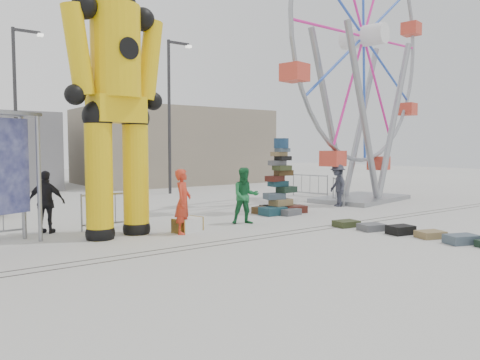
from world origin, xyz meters
TOP-DOWN VIEW (x-y plane):
  - ground at (0.00, 0.00)m, footprint 90.00×90.00m
  - track_line_near at (0.00, 0.60)m, footprint 40.00×0.04m
  - track_line_far at (0.00, 1.00)m, footprint 40.00×0.04m
  - building_right at (7.00, 20.00)m, footprint 12.00×8.00m
  - lamp_post_right at (3.09, 13.00)m, footprint 1.41×0.25m
  - lamp_post_left at (-3.91, 15.00)m, footprint 1.41×0.25m
  - suitcase_tower at (2.76, 3.97)m, footprint 1.93×1.73m
  - crash_test_dummy at (-3.78, 3.20)m, footprint 3.02×1.32m
  - ferris_wheel at (8.50, 4.88)m, footprint 11.11×3.64m
  - steamer_trunk at (-1.89, 2.72)m, footprint 0.96×0.73m
  - row_case_0 at (2.45, 0.53)m, footprint 0.79×0.66m
  - row_case_1 at (2.54, -0.35)m, footprint 0.80×0.70m
  - row_case_2 at (2.70, -1.22)m, footprint 0.79×0.63m
  - row_case_3 at (2.89, -2.01)m, footprint 0.83×0.72m
  - row_case_4 at (2.81, -2.92)m, footprint 0.93×0.75m
  - barricade_dummy_c at (-3.38, 4.46)m, footprint 2.00×0.18m
  - barricade_wheel_front at (6.66, 4.60)m, footprint 1.24×1.69m
  - barricade_wheel_back at (7.93, 7.58)m, footprint 0.50×1.98m
  - pedestrian_red at (-2.17, 2.49)m, footprint 0.79×0.78m
  - pedestrian_green at (0.27, 2.81)m, footprint 1.08×0.98m
  - pedestrian_black at (-5.25, 4.85)m, footprint 1.09×0.98m
  - pedestrian_grey at (6.02, 4.07)m, footprint 1.07×1.31m

SIDE VIEW (x-z plane):
  - ground at x=0.00m, z-range 0.00..0.00m
  - track_line_near at x=0.00m, z-range 0.00..0.01m
  - track_line_far at x=0.00m, z-range 0.00..0.01m
  - row_case_3 at x=2.89m, z-range 0.00..0.19m
  - row_case_0 at x=2.45m, z-range 0.00..0.19m
  - row_case_1 at x=2.54m, z-range 0.00..0.20m
  - row_case_4 at x=2.81m, z-range 0.00..0.23m
  - row_case_2 at x=2.70m, z-range 0.00..0.25m
  - steamer_trunk at x=-1.89m, z-range 0.00..0.40m
  - barricade_dummy_c at x=-3.38m, z-range 0.00..1.10m
  - barricade_wheel_front at x=6.66m, z-range 0.00..1.10m
  - barricade_wheel_back at x=7.93m, z-range 0.00..1.10m
  - suitcase_tower at x=2.76m, z-range -0.61..2.16m
  - pedestrian_grey at x=6.02m, z-range 0.00..1.76m
  - pedestrian_black at x=-5.25m, z-range 0.00..1.78m
  - pedestrian_green at x=0.27m, z-range 0.00..1.80m
  - pedestrian_red at x=-2.17m, z-range 0.00..1.83m
  - building_right at x=7.00m, z-range 0.00..5.00m
  - crash_test_dummy at x=-3.78m, z-range 0.20..7.76m
  - lamp_post_right at x=3.09m, z-range 0.48..8.48m
  - lamp_post_left at x=-3.91m, z-range 0.48..8.48m
  - ferris_wheel at x=8.50m, z-range -0.10..13.01m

